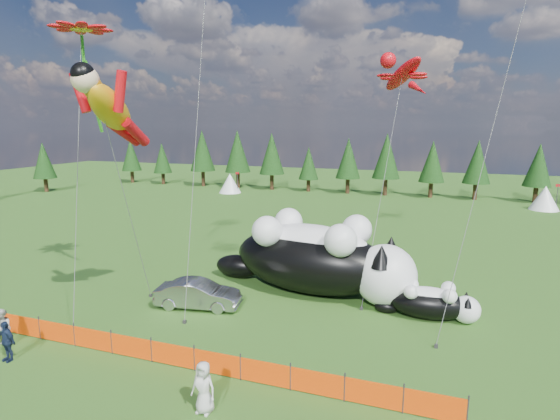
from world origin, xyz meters
name	(u,v)px	position (x,y,z in m)	size (l,w,h in m)	color
ground	(209,333)	(0.00, 0.00, 0.00)	(160.00, 160.00, 0.00)	#153609
safety_fence	(173,355)	(0.00, -3.00, 0.50)	(22.06, 0.06, 1.10)	#262626
tree_line	(361,166)	(0.00, 45.00, 4.00)	(90.00, 4.00, 8.00)	black
festival_tents	(443,193)	(11.00, 40.00, 1.40)	(50.00, 3.20, 2.80)	white
cat_large	(319,257)	(3.60, 6.70, 2.17)	(12.60, 5.78, 4.56)	black
cat_small	(433,302)	(9.90, 5.16, 0.88)	(5.12, 1.87, 1.85)	black
car	(198,294)	(-1.95, 2.51, 0.74)	(1.58, 4.52, 1.49)	#A2A2A6
spectator_b	(2,329)	(-7.89, -4.09, 0.87)	(0.85, 0.50, 1.74)	beige
spectator_c	(6,341)	(-6.72, -4.86, 0.86)	(1.01, 0.52, 1.73)	#15223B
spectator_e	(204,387)	(2.61, -5.14, 0.92)	(0.90, 0.58, 1.84)	beige
superhero_kite	(110,109)	(-4.12, -0.70, 10.33)	(5.19, 6.39, 12.61)	orange
gecko_kite	(403,75)	(7.28, 13.34, 12.82)	(5.91, 11.95, 15.20)	red
flower_kite	(81,32)	(-7.65, 1.79, 14.21)	(3.88, 6.12, 14.94)	red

